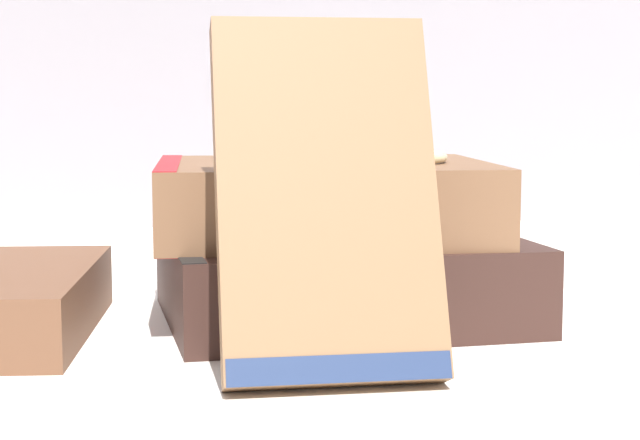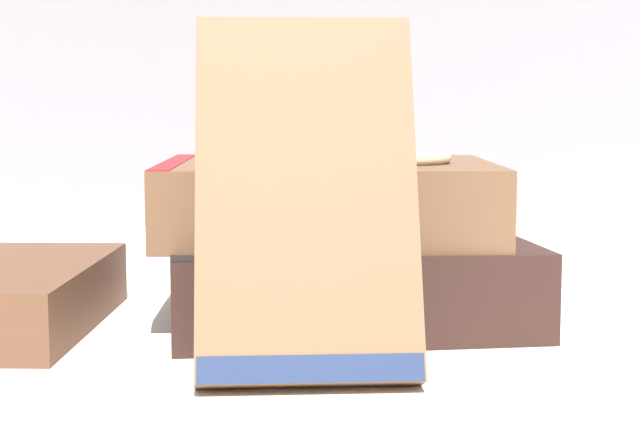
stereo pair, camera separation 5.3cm
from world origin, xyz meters
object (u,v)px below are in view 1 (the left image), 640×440
book_flat_bottom (332,278)px  pocket_watch (396,157)px  book_flat_top (315,200)px  book_leaning_front (327,209)px

book_flat_bottom → pocket_watch: pocket_watch is taller
book_flat_bottom → book_flat_top: 0.05m
book_flat_top → book_leaning_front: 0.13m
book_flat_top → book_leaning_front: book_leaning_front is taller
book_flat_bottom → book_flat_top: book_flat_top is taller
book_flat_bottom → book_leaning_front: bearing=-105.0°
book_leaning_front → pocket_watch: 0.13m
book_flat_top → pocket_watch: 0.05m
book_flat_bottom → pocket_watch: bearing=-11.8°
book_flat_bottom → book_flat_top: size_ratio=1.08×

